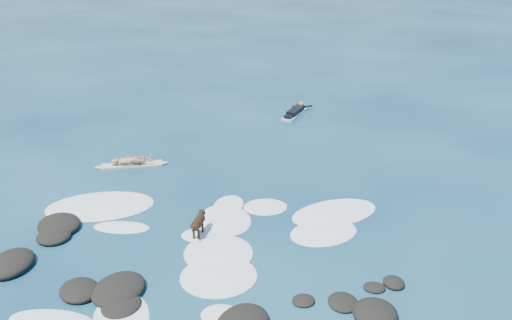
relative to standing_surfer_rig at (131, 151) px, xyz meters
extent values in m
plane|color=#0A2642|center=(4.00, -6.01, -0.67)|extent=(160.00, 160.00, 0.00)
ellipsoid|color=black|center=(-0.57, -8.65, -0.58)|extent=(1.45, 1.52, 0.37)
ellipsoid|color=black|center=(8.06, -9.14, -0.61)|extent=(0.68, 0.75, 0.25)
ellipsoid|color=black|center=(7.47, -9.28, -0.63)|extent=(0.71, 0.65, 0.17)
ellipsoid|color=black|center=(5.42, -9.65, -0.63)|extent=(0.77, 0.74, 0.17)
ellipsoid|color=black|center=(-1.90, -5.64, -0.58)|extent=(1.15, 1.16, 0.35)
ellipsoid|color=black|center=(-1.88, -4.94, -0.55)|extent=(1.85, 1.95, 0.46)
ellipsoid|color=black|center=(0.49, -8.73, -0.56)|extent=(1.96, 2.10, 0.43)
ellipsoid|color=black|center=(6.45, -9.83, -0.62)|extent=(0.82, 0.92, 0.20)
ellipsoid|color=black|center=(7.13, -10.43, -0.56)|extent=(1.26, 1.30, 0.43)
ellipsoid|color=black|center=(-2.79, -7.15, -0.55)|extent=(1.63, 1.88, 0.48)
ellipsoid|color=black|center=(0.64, -9.41, -0.60)|extent=(1.41, 1.47, 0.27)
ellipsoid|color=white|center=(3.76, -3.90, -0.66)|extent=(1.46, 1.81, 0.12)
ellipsoid|color=white|center=(0.16, -5.14, -0.66)|extent=(2.02, 1.18, 0.12)
ellipsoid|color=white|center=(3.23, -8.25, -0.66)|extent=(2.89, 2.85, 0.12)
ellipsoid|color=white|center=(-0.77, -3.52, -0.66)|extent=(3.96, 2.59, 0.12)
ellipsoid|color=white|center=(6.72, -6.14, -0.66)|extent=(2.78, 2.40, 0.12)
ellipsoid|color=white|center=(5.05, -4.19, -0.66)|extent=(1.60, 1.35, 0.12)
ellipsoid|color=white|center=(7.38, -4.85, -0.66)|extent=(3.68, 2.83, 0.12)
ellipsoid|color=white|center=(3.60, -4.95, -0.66)|extent=(2.08, 2.53, 0.12)
ellipsoid|color=white|center=(3.28, -7.02, -0.66)|extent=(2.50, 2.57, 0.12)
ellipsoid|color=white|center=(3.20, -9.98, -0.66)|extent=(1.13, 1.01, 0.12)
ellipsoid|color=white|center=(0.68, -9.82, -0.66)|extent=(1.69, 2.34, 0.12)
ellipsoid|color=white|center=(2.68, -5.88, -0.66)|extent=(1.10, 0.90, 0.12)
cube|color=beige|center=(0.00, 0.00, -0.62)|extent=(2.51, 0.70, 0.08)
ellipsoid|color=beige|center=(1.23, 0.09, -0.62)|extent=(0.51, 0.32, 0.09)
ellipsoid|color=beige|center=(-1.23, -0.09, -0.62)|extent=(0.51, 0.32, 0.09)
imported|color=#AD7C5B|center=(0.00, 0.00, 0.22)|extent=(0.43, 0.61, 1.61)
cube|color=silver|center=(7.80, 5.92, -0.61)|extent=(1.71, 2.32, 0.09)
ellipsoid|color=silver|center=(8.42, 6.94, -0.61)|extent=(0.52, 0.59, 0.09)
cube|color=black|center=(7.80, 5.92, -0.45)|extent=(1.14, 1.48, 0.24)
sphere|color=tan|center=(8.24, 6.64, -0.32)|extent=(0.34, 0.34, 0.25)
cylinder|color=black|center=(8.07, 6.94, -0.46)|extent=(0.61, 0.19, 0.27)
cylinder|color=black|center=(8.59, 6.62, -0.46)|extent=(0.43, 0.54, 0.27)
cube|color=black|center=(7.37, 5.22, -0.49)|extent=(0.63, 0.70, 0.15)
cylinder|color=black|center=(2.68, -5.98, -0.14)|extent=(0.48, 0.68, 0.30)
sphere|color=black|center=(2.76, -5.72, -0.14)|extent=(0.40, 0.40, 0.31)
sphere|color=black|center=(2.59, -6.25, -0.14)|extent=(0.36, 0.36, 0.28)
sphere|color=black|center=(2.82, -5.54, -0.04)|extent=(0.28, 0.28, 0.22)
cone|color=black|center=(2.86, -5.42, -0.05)|extent=(0.15, 0.17, 0.12)
cone|color=black|center=(2.76, -5.54, 0.06)|extent=(0.12, 0.10, 0.11)
cone|color=black|center=(2.87, -5.57, 0.06)|extent=(0.12, 0.10, 0.11)
cylinder|color=black|center=(2.67, -5.75, -0.47)|extent=(0.09, 0.09, 0.41)
cylinder|color=black|center=(2.82, -5.80, -0.47)|extent=(0.09, 0.09, 0.41)
cylinder|color=black|center=(2.54, -6.16, -0.47)|extent=(0.09, 0.09, 0.41)
cylinder|color=black|center=(2.69, -6.21, -0.47)|extent=(0.09, 0.09, 0.41)
cylinder|color=black|center=(2.55, -6.38, -0.09)|extent=(0.14, 0.30, 0.18)
camera|label=1|loc=(2.90, -21.92, 8.71)|focal=40.00mm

